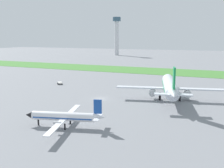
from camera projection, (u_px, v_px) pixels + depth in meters
name	position (u px, v px, depth m)	size (l,w,h in m)	color
ground_plane	(100.00, 99.00, 77.65)	(600.00, 600.00, 0.00)	gray
grass_taxiway_strip	(153.00, 71.00, 140.15)	(360.00, 28.00, 0.08)	#478438
airplane_midfield_jet	(170.00, 86.00, 75.48)	(31.79, 31.39, 11.37)	silver
airplane_foreground_turboprop	(65.00, 116.00, 53.11)	(17.36, 20.13, 6.14)	white
baggage_cart_near_gate	(60.00, 83.00, 100.84)	(2.89, 2.94, 0.90)	white
control_tower	(117.00, 33.00, 255.96)	(8.00, 8.00, 38.06)	silver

